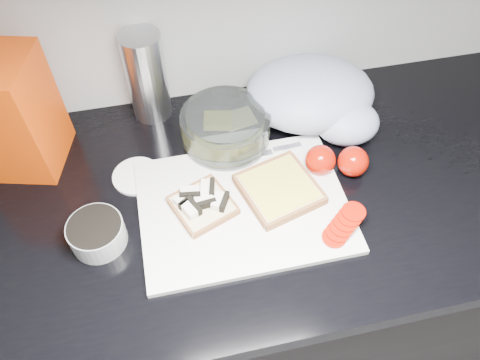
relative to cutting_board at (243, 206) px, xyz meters
name	(u,v)px	position (x,y,z in m)	size (l,w,h in m)	color
base_cabinet	(241,289)	(0.01, 0.05, -0.48)	(3.50, 0.60, 0.86)	black
countertop	(241,194)	(0.01, 0.05, -0.03)	(3.50, 0.64, 0.04)	black
cutting_board	(243,206)	(0.00, 0.00, 0.00)	(0.40, 0.30, 0.01)	white
bread_left	(202,204)	(-0.08, 0.01, 0.02)	(0.14, 0.14, 0.03)	beige
bread_right	(279,189)	(0.07, 0.01, 0.02)	(0.18, 0.18, 0.02)	beige
tomato_slices	(344,224)	(0.17, -0.09, 0.02)	(0.10, 0.09, 0.02)	#B01204
knife	(268,152)	(0.08, 0.12, 0.01)	(0.20, 0.02, 0.01)	silver
seed_tub	(97,233)	(-0.28, -0.02, 0.02)	(0.10, 0.10, 0.05)	#989D9D
tub_lid	(137,176)	(-0.20, 0.12, 0.00)	(0.10, 0.10, 0.01)	white
glass_bowl	(226,129)	(0.00, 0.18, 0.03)	(0.19, 0.19, 0.08)	silver
bread_bag	(7,114)	(-0.42, 0.23, 0.12)	(0.16, 0.15, 0.25)	#CA4103
steel_canister	(147,77)	(-0.14, 0.31, 0.10)	(0.09, 0.09, 0.21)	#B2B2B7
grocery_bag	(315,97)	(0.21, 0.21, 0.05)	(0.31, 0.28, 0.12)	#B1BEDB
whole_tomatoes	(337,161)	(0.21, 0.05, 0.03)	(0.13, 0.08, 0.06)	#B01204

